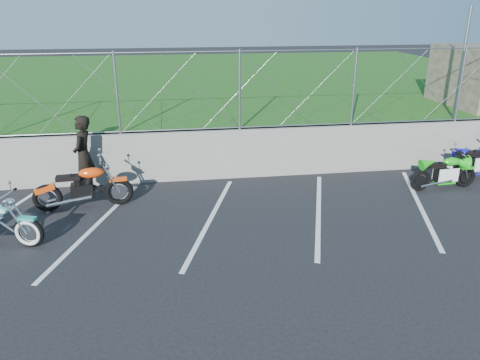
{
  "coord_description": "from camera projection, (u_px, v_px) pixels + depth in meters",
  "views": [
    {
      "loc": [
        -0.73,
        -8.11,
        4.29
      ],
      "look_at": [
        0.68,
        1.3,
        0.73
      ],
      "focal_mm": 35.0,
      "sensor_mm": 36.0,
      "label": 1
    }
  ],
  "objects": [
    {
      "name": "sportbike_green",
      "position": [
        445.0,
        174.0,
        11.53
      ],
      "size": [
        1.79,
        0.64,
        0.92
      ],
      "rotation": [
        0.0,
        0.0,
        0.06
      ],
      "color": "black",
      "rests_on": "ground"
    },
    {
      "name": "chain_link_fence",
      "position": [
        200.0,
        91.0,
        11.56
      ],
      "size": [
        28.0,
        0.03,
        2.0
      ],
      "color": "gray",
      "rests_on": "retaining_wall"
    },
    {
      "name": "person_standing",
      "position": [
        84.0,
        156.0,
        11.06
      ],
      "size": [
        0.56,
        0.76,
        1.91
      ],
      "primitive_type": "imported",
      "rotation": [
        0.0,
        0.0,
        -1.72
      ],
      "color": "black",
      "rests_on": "ground"
    },
    {
      "name": "sportbike_blue",
      "position": [
        479.0,
        163.0,
        12.14
      ],
      "size": [
        2.05,
        0.73,
        1.06
      ],
      "rotation": [
        0.0,
        0.0,
        0.14
      ],
      "color": "black",
      "rests_on": "ground"
    },
    {
      "name": "retaining_wall",
      "position": [
        202.0,
        155.0,
        12.14
      ],
      "size": [
        30.0,
        0.22,
        1.3
      ],
      "primitive_type": "cube",
      "color": "slate",
      "rests_on": "ground"
    },
    {
      "name": "parking_lines",
      "position": [
        266.0,
        215.0,
        10.21
      ],
      "size": [
        18.29,
        4.31,
        0.01
      ],
      "color": "silver",
      "rests_on": "ground"
    },
    {
      "name": "naked_orange",
      "position": [
        85.0,
        189.0,
        10.42
      ],
      "size": [
        2.17,
        0.74,
        1.08
      ],
      "rotation": [
        0.0,
        0.0,
        0.1
      ],
      "color": "black",
      "rests_on": "ground"
    },
    {
      "name": "grass_field",
      "position": [
        186.0,
        90.0,
        21.4
      ],
      "size": [
        30.0,
        20.0,
        1.3
      ],
      "primitive_type": "cube",
      "color": "#194813",
      "rests_on": "ground"
    },
    {
      "name": "sign_pole",
      "position": [
        462.0,
        64.0,
        12.75
      ],
      "size": [
        0.08,
        0.08,
        3.0
      ],
      "primitive_type": "cylinder",
      "color": "gray",
      "rests_on": "grass_field"
    },
    {
      "name": "ground",
      "position": [
        215.0,
        240.0,
        9.12
      ],
      "size": [
        90.0,
        90.0,
        0.0
      ],
      "primitive_type": "plane",
      "color": "black",
      "rests_on": "ground"
    }
  ]
}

